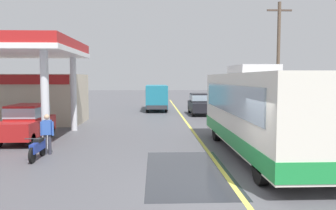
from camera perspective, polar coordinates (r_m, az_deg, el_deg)
The scene contains 11 objects.
ground at distance 29.91m, azimuth 2.08°, elevation -1.56°, with size 120.00×120.00×0.00m, color #4C4C51.
lane_divider_stripe at distance 24.96m, azimuth 2.97°, elevation -2.75°, with size 0.16×50.00×0.01m, color #D8CC4C.
wet_puddle_patch at distance 11.83m, azimuth 3.26°, elevation -10.90°, with size 2.77×5.95×0.01m, color #26282D.
coach_bus_main at distance 14.44m, azimuth 14.81°, elevation -1.31°, with size 2.60×11.04×3.69m.
gas_station_roadside at distance 23.78m, azimuth -23.32°, elevation 2.87°, with size 9.10×11.95×5.10m.
car_at_pump at distance 18.55m, azimuth -22.33°, elevation -2.44°, with size 1.70×4.20×1.82m.
minibus_opposing_lane at distance 33.58m, azimuth -1.91°, elevation 1.62°, with size 2.04×6.13×2.44m.
motorcycle_parked_forecourt at distance 14.32m, azimuth -20.80°, elevation -6.67°, with size 0.55×1.80×0.92m.
pedestrian_near_pump at distance 15.00m, azimuth -19.41°, elevation -4.24°, with size 0.55×0.22×1.66m.
car_trailing_behind_bus at distance 29.76m, azimuth 5.29°, elevation 0.36°, with size 1.70×4.20×1.82m.
utility_pole_roadside at distance 26.44m, azimuth 17.80°, elevation 7.19°, with size 1.80×0.24×8.61m.
Camera 1 is at (-2.31, -9.65, 3.14)m, focal length 36.76 mm.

